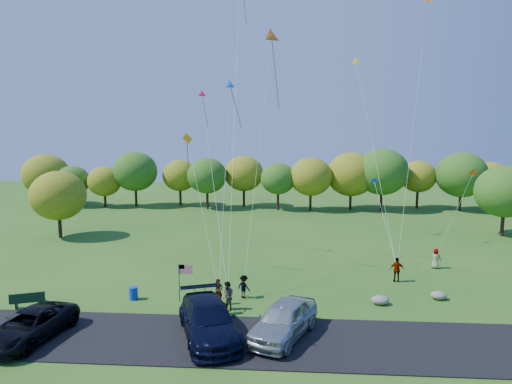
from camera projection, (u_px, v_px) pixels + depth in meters
The scene contains 17 objects.
ground at pixel (262, 311), 27.92m from camera, with size 140.00×140.00×0.00m, color #295A19.
asphalt_lane at pixel (257, 340), 23.96m from camera, with size 44.00×6.00×0.06m, color black.
treeline at pixel (268, 177), 63.02m from camera, with size 75.54×27.67×8.22m.
minivan_dark at pixel (30, 325), 23.91m from camera, with size 2.58×5.61×1.56m, color black.
minivan_navy at pixel (209, 320), 24.17m from camera, with size 2.66×6.53×1.90m, color black.
minivan_silver at pixel (284, 320), 24.21m from camera, with size 2.24×5.58×1.90m, color #A9AFB4.
flyer_a at pixel (219, 292), 28.89m from camera, with size 0.61×0.40×1.68m, color #4C4C59.
flyer_b at pixel (228, 296), 27.97m from camera, with size 0.87×0.68×1.80m, color #4C4C59.
flyer_c at pixel (244, 287), 30.07m from camera, with size 0.99×0.57×1.54m, color #4C4C59.
flyer_d at pixel (397, 270), 33.30m from camera, with size 1.06×0.44×1.81m, color #4C4C59.
flyer_e at pixel (436, 259), 36.55m from camera, with size 0.80×0.52×1.64m, color #4C4C59.
park_bench at pixel (28, 301), 28.05m from camera, with size 1.95×1.03×1.12m.
trash_barrel at pixel (134, 293), 29.84m from camera, with size 0.56×0.56×0.83m, color #0C30B7.
flag_assembly at pixel (183, 274), 29.28m from camera, with size 0.92×0.60×2.49m.
boulder_near at pixel (380, 300), 29.01m from camera, with size 1.13×0.88×0.56m, color gray.
boulder_far at pixel (439, 295), 29.89m from camera, with size 1.02×0.85×0.53m, color gray.
kites_aloft at pixel (286, 40), 38.18m from camera, with size 22.00×11.65×20.14m.
Camera 1 is at (1.56, -26.66, 10.94)m, focal length 32.00 mm.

